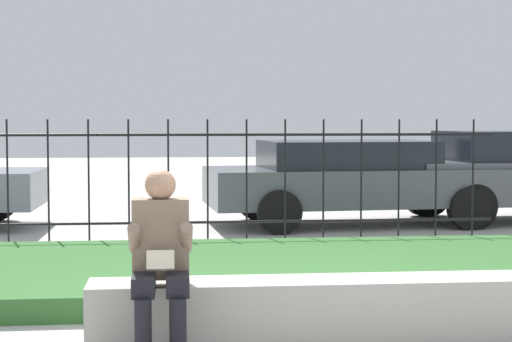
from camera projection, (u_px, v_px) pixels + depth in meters
name	position (u px, v px, depth m)	size (l,w,h in m)	color
ground_plane	(303.00, 342.00, 6.10)	(60.00, 60.00, 0.00)	#B2AFA8
stone_bench	(310.00, 314.00, 6.09)	(3.14, 0.45, 0.45)	#ADA89E
person_seated_reader	(161.00, 255.00, 5.70)	(0.42, 0.73, 1.25)	black
grass_berm	(267.00, 271.00, 8.36)	(8.27, 3.18, 0.21)	#33662D
iron_fence	(247.00, 181.00, 10.58)	(6.27, 0.03, 1.59)	black
car_parked_center	(355.00, 179.00, 12.89)	(4.64, 2.24, 1.27)	#4C5156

